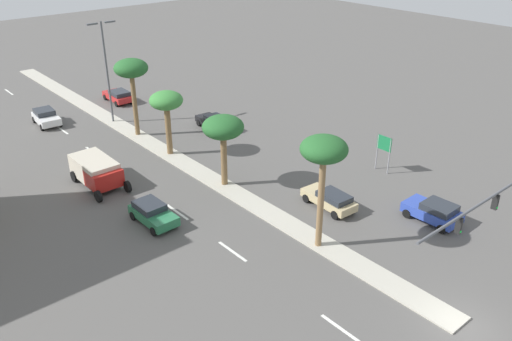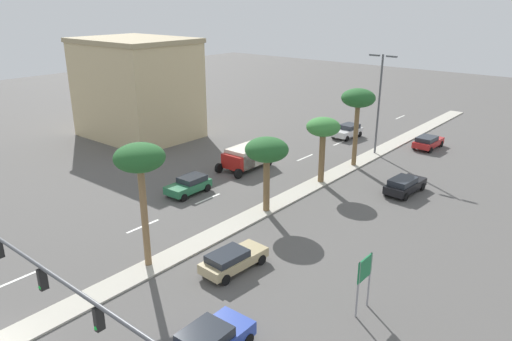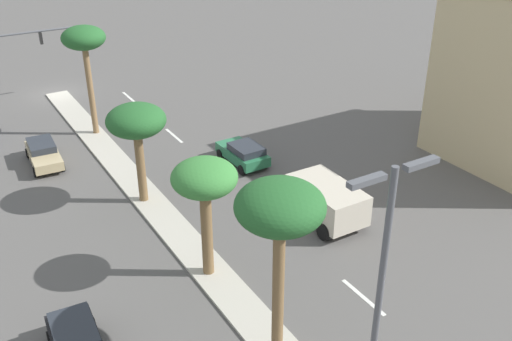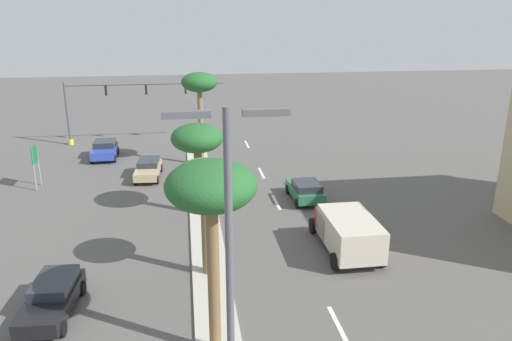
% 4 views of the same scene
% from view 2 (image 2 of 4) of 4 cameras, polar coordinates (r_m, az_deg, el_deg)
% --- Properties ---
extents(ground_plane, '(160.00, 160.00, 0.00)m').
position_cam_2_polar(ground_plane, '(40.21, 4.92, -2.74)').
color(ground_plane, '#565451').
extents(median_curb, '(1.80, 65.03, 0.12)m').
position_cam_2_polar(median_curb, '(45.94, 10.10, 0.01)').
color(median_curb, '#B7B2A3').
rests_on(median_curb, ground).
extents(lane_stripe_inboard, '(0.20, 2.80, 0.01)m').
position_cam_2_polar(lane_stripe_inboard, '(31.55, -26.87, -11.65)').
color(lane_stripe_inboard, silver).
rests_on(lane_stripe_inboard, ground).
extents(lane_stripe_near, '(0.20, 2.80, 0.01)m').
position_cam_2_polar(lane_stripe_near, '(35.41, -13.27, -6.46)').
color(lane_stripe_near, silver).
rests_on(lane_stripe_near, ground).
extents(lane_stripe_center, '(0.20, 2.80, 0.01)m').
position_cam_2_polar(lane_stripe_center, '(39.21, -5.76, -3.36)').
color(lane_stripe_center, silver).
rests_on(lane_stripe_center, ground).
extents(lane_stripe_rear, '(0.20, 2.80, 0.01)m').
position_cam_2_polar(lane_stripe_rear, '(49.37, 5.84, 1.54)').
color(lane_stripe_rear, silver).
rests_on(lane_stripe_rear, ground).
extents(lane_stripe_outboard, '(0.20, 2.80, 0.01)m').
position_cam_2_polar(lane_stripe_outboard, '(55.06, 9.93, 3.27)').
color(lane_stripe_outboard, silver).
rests_on(lane_stripe_outboard, ground).
extents(lane_stripe_leading, '(0.20, 2.80, 0.01)m').
position_cam_2_polar(lane_stripe_leading, '(57.94, 11.64, 3.98)').
color(lane_stripe_leading, silver).
rests_on(lane_stripe_leading, ground).
extents(lane_stripe_left, '(0.20, 2.80, 0.01)m').
position_cam_2_polar(lane_stripe_left, '(69.13, 16.73, 6.08)').
color(lane_stripe_left, silver).
rests_on(lane_stripe_left, ground).
extents(directional_road_sign, '(0.10, 1.37, 3.14)m').
position_cam_2_polar(directional_road_sign, '(25.37, 12.77, -11.87)').
color(directional_road_sign, gray).
rests_on(directional_road_sign, ground).
extents(commercial_building, '(12.92, 9.95, 11.24)m').
position_cam_2_polar(commercial_building, '(57.60, -13.92, 9.47)').
color(commercial_building, '#C6B284').
rests_on(commercial_building, ground).
extents(palm_tree_left, '(2.92, 2.92, 7.62)m').
position_cam_2_polar(palm_tree_left, '(27.73, -13.63, 1.01)').
color(palm_tree_left, olive).
rests_on(palm_tree_left, median_curb).
extents(palm_tree_center, '(3.22, 3.22, 5.72)m').
position_cam_2_polar(palm_tree_center, '(35.05, 1.28, 2.29)').
color(palm_tree_center, brown).
rests_on(palm_tree_center, median_curb).
extents(palm_tree_far, '(2.91, 2.91, 5.75)m').
position_cam_2_polar(palm_tree_far, '(41.32, 7.98, 4.86)').
color(palm_tree_far, brown).
rests_on(palm_tree_far, median_curb).
extents(palm_tree_right, '(3.16, 3.16, 7.41)m').
position_cam_2_polar(palm_tree_right, '(45.95, 12.04, 8.16)').
color(palm_tree_right, brown).
rests_on(palm_tree_right, median_curb).
extents(street_lamp_front, '(2.90, 0.24, 10.10)m').
position_cam_2_polar(street_lamp_front, '(50.35, 14.45, 8.46)').
color(street_lamp_front, '#515459').
rests_on(street_lamp_front, median_curb).
extents(sedan_green_mid, '(2.04, 3.93, 1.41)m').
position_cam_2_polar(sedan_green_mid, '(40.24, -7.94, -1.68)').
color(sedan_green_mid, '#287047').
rests_on(sedan_green_mid, ground).
extents(sedan_tan_left, '(2.06, 4.40, 1.33)m').
position_cam_2_polar(sedan_tan_left, '(29.00, -2.80, -10.49)').
color(sedan_tan_left, tan).
rests_on(sedan_tan_left, ground).
extents(sedan_red_rear, '(2.11, 4.30, 1.38)m').
position_cam_2_polar(sedan_red_rear, '(55.23, 19.74, 3.24)').
color(sedan_red_rear, red).
rests_on(sedan_red_rear, ground).
extents(sedan_blue_far, '(2.17, 3.94, 1.51)m').
position_cam_2_polar(sedan_blue_far, '(23.05, -5.37, -19.38)').
color(sedan_blue_far, '#2D47AD').
rests_on(sedan_blue_far, ground).
extents(sedan_white_right, '(2.30, 3.97, 1.50)m').
position_cam_2_polar(sedan_white_right, '(57.25, 10.81, 4.66)').
color(sedan_white_right, silver).
rests_on(sedan_white_right, ground).
extents(sedan_black_leading, '(2.12, 4.50, 1.42)m').
position_cam_2_polar(sedan_black_leading, '(41.72, 17.24, -1.62)').
color(sedan_black_leading, black).
rests_on(sedan_black_leading, ground).
extents(box_truck, '(2.70, 5.59, 2.12)m').
position_cam_2_polar(box_truck, '(45.54, -1.18, 1.67)').
color(box_truck, '#B21E19').
rests_on(box_truck, ground).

